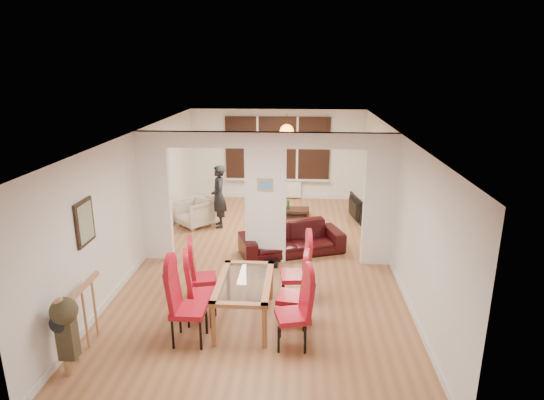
# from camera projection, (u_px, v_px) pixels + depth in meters

# --- Properties ---
(floor) EXTENTS (5.00, 9.00, 0.01)m
(floor) POSITION_uv_depth(u_px,v_px,m) (266.00, 260.00, 9.25)
(floor) COLOR #98633D
(floor) RESTS_ON ground
(room_walls) EXTENTS (5.00, 9.00, 2.60)m
(room_walls) POSITION_uv_depth(u_px,v_px,m) (266.00, 199.00, 8.87)
(room_walls) COLOR silver
(room_walls) RESTS_ON floor
(divider_wall) EXTENTS (5.00, 0.18, 2.60)m
(divider_wall) POSITION_uv_depth(u_px,v_px,m) (266.00, 199.00, 8.87)
(divider_wall) COLOR white
(divider_wall) RESTS_ON floor
(bay_window_blinds) EXTENTS (3.00, 0.08, 1.80)m
(bay_window_blinds) POSITION_uv_depth(u_px,v_px,m) (277.00, 148.00, 13.06)
(bay_window_blinds) COLOR black
(bay_window_blinds) RESTS_ON room_walls
(radiator) EXTENTS (1.40, 0.08, 0.50)m
(radiator) POSITION_uv_depth(u_px,v_px,m) (277.00, 189.00, 13.36)
(radiator) COLOR white
(radiator) RESTS_ON floor
(pendant_light) EXTENTS (0.36, 0.36, 0.36)m
(pendant_light) POSITION_uv_depth(u_px,v_px,m) (287.00, 131.00, 11.76)
(pendant_light) COLOR orange
(pendant_light) RESTS_ON room_walls
(stair_newel) EXTENTS (0.40, 1.20, 1.10)m
(stair_newel) POSITION_uv_depth(u_px,v_px,m) (83.00, 315.00, 6.16)
(stair_newel) COLOR #A8764D
(stair_newel) RESTS_ON floor
(wall_poster) EXTENTS (0.04, 0.52, 0.67)m
(wall_poster) POSITION_uv_depth(u_px,v_px,m) (85.00, 222.00, 6.64)
(wall_poster) COLOR gray
(wall_poster) RESTS_ON room_walls
(pillar_photo) EXTENTS (0.30, 0.03, 0.25)m
(pillar_photo) POSITION_uv_depth(u_px,v_px,m) (265.00, 185.00, 8.69)
(pillar_photo) COLOR #4C8CD8
(pillar_photo) RESTS_ON divider_wall
(dining_table) EXTENTS (0.82, 1.45, 0.68)m
(dining_table) POSITION_uv_depth(u_px,v_px,m) (245.00, 301.00, 6.96)
(dining_table) COLOR #935D36
(dining_table) RESTS_ON floor
(dining_chair_la) EXTENTS (0.48, 0.48, 1.18)m
(dining_chair_la) POSITION_uv_depth(u_px,v_px,m) (189.00, 304.00, 6.37)
(dining_chair_la) COLOR maroon
(dining_chair_la) RESTS_ON floor
(dining_chair_lb) EXTENTS (0.51, 0.51, 1.05)m
(dining_chair_lb) POSITION_uv_depth(u_px,v_px,m) (201.00, 291.00, 6.88)
(dining_chair_lb) COLOR maroon
(dining_chair_lb) RESTS_ON floor
(dining_chair_lc) EXTENTS (0.49, 0.49, 1.02)m
(dining_chair_lc) POSITION_uv_depth(u_px,v_px,m) (203.00, 274.00, 7.46)
(dining_chair_lc) COLOR maroon
(dining_chair_lc) RESTS_ON floor
(dining_chair_ra) EXTENTS (0.54, 0.54, 1.11)m
(dining_chair_ra) POSITION_uv_depth(u_px,v_px,m) (292.00, 310.00, 6.28)
(dining_chair_ra) COLOR maroon
(dining_chair_ra) RESTS_ON floor
(dining_chair_rb) EXTENTS (0.50, 0.50, 1.08)m
(dining_chair_rb) POSITION_uv_depth(u_px,v_px,m) (292.00, 292.00, 6.80)
(dining_chair_rb) COLOR maroon
(dining_chair_rb) RESTS_ON floor
(dining_chair_rc) EXTENTS (0.50, 0.50, 1.14)m
(dining_chair_rc) POSITION_uv_depth(u_px,v_px,m) (295.00, 271.00, 7.44)
(dining_chair_rc) COLOR maroon
(dining_chair_rc) RESTS_ON floor
(sofa) EXTENTS (2.29, 1.49, 0.62)m
(sofa) POSITION_uv_depth(u_px,v_px,m) (292.00, 239.00, 9.51)
(sofa) COLOR black
(sofa) RESTS_ON floor
(armchair) EXTENTS (1.02, 1.02, 0.67)m
(armchair) POSITION_uv_depth(u_px,v_px,m) (195.00, 213.00, 11.08)
(armchair) COLOR #C1B4A3
(armchair) RESTS_ON floor
(person) EXTENTS (0.63, 0.50, 1.53)m
(person) POSITION_uv_depth(u_px,v_px,m) (219.00, 197.00, 10.92)
(person) COLOR black
(person) RESTS_ON floor
(television) EXTENTS (1.06, 0.33, 0.60)m
(television) POSITION_uv_depth(u_px,v_px,m) (352.00, 208.00, 11.55)
(television) COLOR black
(television) RESTS_ON floor
(coffee_table) EXTENTS (0.91, 0.47, 0.21)m
(coffee_table) POSITION_uv_depth(u_px,v_px,m) (292.00, 213.00, 11.83)
(coffee_table) COLOR black
(coffee_table) RESTS_ON floor
(bottle) EXTENTS (0.06, 0.06, 0.26)m
(bottle) POSITION_uv_depth(u_px,v_px,m) (288.00, 205.00, 11.73)
(bottle) COLOR #143F19
(bottle) RESTS_ON coffee_table
(bowl) EXTENTS (0.20, 0.20, 0.05)m
(bowl) POSITION_uv_depth(u_px,v_px,m) (284.00, 208.00, 11.81)
(bowl) COLOR black
(bowl) RESTS_ON coffee_table
(shoes) EXTENTS (0.24, 0.26, 0.10)m
(shoes) POSITION_uv_depth(u_px,v_px,m) (272.00, 263.00, 8.97)
(shoes) COLOR black
(shoes) RESTS_ON floor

